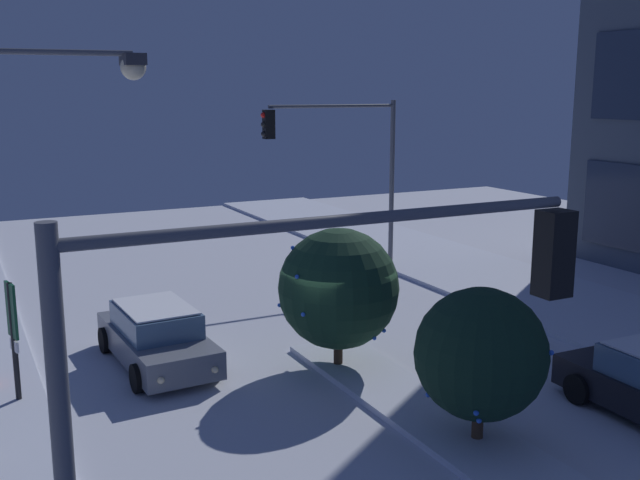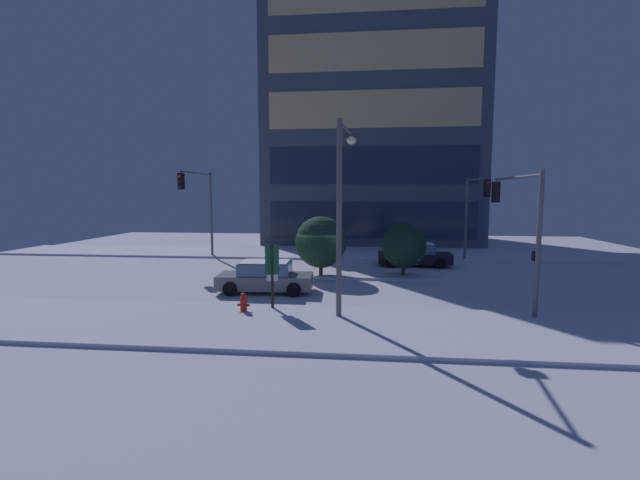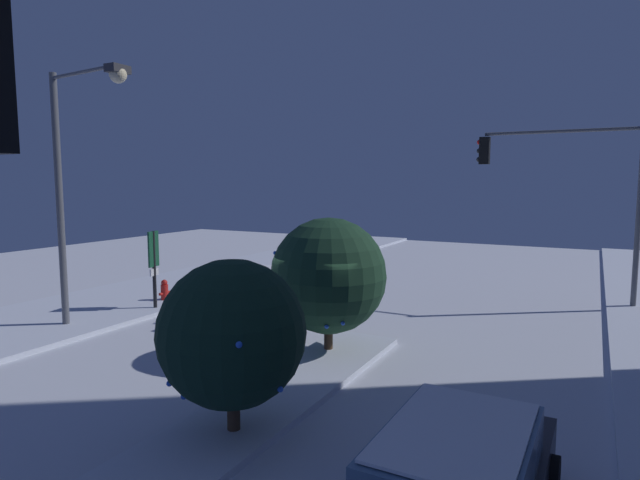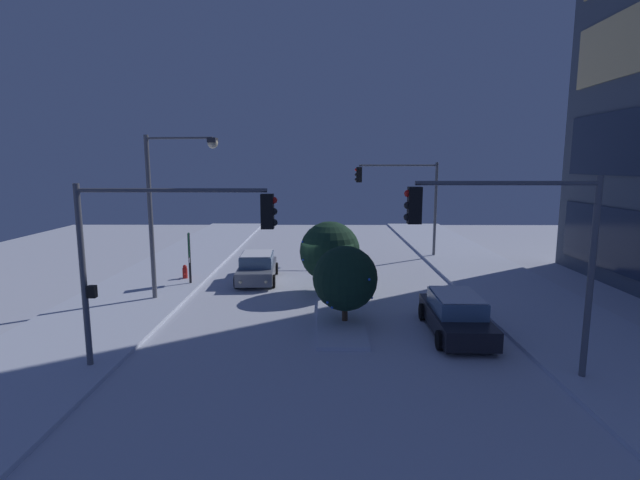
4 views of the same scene
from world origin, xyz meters
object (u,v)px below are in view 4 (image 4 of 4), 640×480
(car_near, at_px, (257,268))
(traffic_light_corner_far_right, at_px, (515,238))
(fire_hydrant, at_px, (185,273))
(parking_info_sign, at_px, (189,253))
(traffic_light_corner_near_right, at_px, (161,241))
(street_lamp_arched, at_px, (169,194))
(car_far, at_px, (456,315))
(traffic_light_corner_far_left, at_px, (403,191))
(decorated_tree_median, at_px, (345,278))
(decorated_tree_left_of_median, at_px, (330,251))

(car_near, xyz_separation_m, traffic_light_corner_far_right, (11.72, 8.73, 3.41))
(fire_hydrant, relative_size, parking_info_sign, 0.32)
(traffic_light_corner_far_right, bearing_deg, fire_hydrant, -42.89)
(traffic_light_corner_near_right, height_order, street_lamp_arched, street_lamp_arched)
(car_far, bearing_deg, fire_hydrant, 58.03)
(traffic_light_corner_far_left, xyz_separation_m, decorated_tree_median, (13.53, -4.41, -2.63))
(street_lamp_arched, bearing_deg, decorated_tree_left_of_median, 19.19)
(fire_hydrant, relative_size, decorated_tree_left_of_median, 0.25)
(traffic_light_corner_far_right, height_order, parking_info_sign, traffic_light_corner_far_right)
(traffic_light_corner_far_right, distance_m, fire_hydrant, 17.56)
(traffic_light_corner_far_left, height_order, street_lamp_arched, street_lamp_arched)
(parking_info_sign, bearing_deg, traffic_light_corner_far_right, -53.89)
(car_near, relative_size, traffic_light_corner_far_right, 0.80)
(street_lamp_arched, xyz_separation_m, fire_hydrant, (-3.85, -0.63, -4.44))
(car_near, relative_size, street_lamp_arched, 0.63)
(traffic_light_corner_near_right, xyz_separation_m, decorated_tree_left_of_median, (-8.75, 5.00, -1.92))
(fire_hydrant, bearing_deg, decorated_tree_median, 50.02)
(traffic_light_corner_far_left, bearing_deg, car_far, 88.32)
(traffic_light_corner_far_left, distance_m, decorated_tree_left_of_median, 10.47)
(traffic_light_corner_near_right, height_order, decorated_tree_median, traffic_light_corner_near_right)
(traffic_light_corner_far_right, distance_m, traffic_light_corner_near_right, 9.93)
(traffic_light_corner_near_right, bearing_deg, decorated_tree_median, 36.79)
(street_lamp_arched, height_order, parking_info_sign, street_lamp_arched)
(traffic_light_corner_far_left, height_order, decorated_tree_median, traffic_light_corner_far_left)
(car_far, distance_m, traffic_light_corner_near_right, 10.50)
(car_far, xyz_separation_m, decorated_tree_median, (-1.04, -3.98, 1.10))
(traffic_light_corner_near_right, relative_size, street_lamp_arched, 0.79)
(traffic_light_corner_near_right, height_order, traffic_light_corner_far_left, traffic_light_corner_far_left)
(traffic_light_corner_far_right, bearing_deg, traffic_light_corner_near_right, -3.96)
(car_near, height_order, street_lamp_arched, street_lamp_arched)
(fire_hydrant, xyz_separation_m, parking_info_sign, (1.03, 0.57, 1.29))
(traffic_light_corner_near_right, distance_m, traffic_light_corner_far_left, 20.27)
(traffic_light_corner_far_right, xyz_separation_m, traffic_light_corner_far_left, (-18.35, 0.02, 0.31))
(fire_hydrant, bearing_deg, parking_info_sign, 29.10)
(street_lamp_arched, bearing_deg, fire_hydrant, 105.65)
(decorated_tree_left_of_median, bearing_deg, parking_info_sign, -99.75)
(decorated_tree_median, distance_m, decorated_tree_left_of_median, 4.65)
(traffic_light_corner_far_right, height_order, street_lamp_arched, street_lamp_arched)
(car_near, xyz_separation_m, street_lamp_arched, (3.88, -3.22, 4.15))
(car_far, xyz_separation_m, street_lamp_arched, (-4.06, -11.54, 4.15))
(traffic_light_corner_far_right, height_order, traffic_light_corner_far_left, traffic_light_corner_far_left)
(car_far, bearing_deg, traffic_light_corner_far_right, -172.82)
(car_far, distance_m, traffic_light_corner_far_right, 5.10)
(traffic_light_corner_far_right, xyz_separation_m, street_lamp_arched, (-7.84, -11.95, 0.73))
(traffic_light_corner_near_right, bearing_deg, car_far, 18.00)
(traffic_light_corner_near_right, bearing_deg, street_lamp_arched, 105.94)
(fire_hydrant, distance_m, parking_info_sign, 1.75)
(traffic_light_corner_near_right, relative_size, traffic_light_corner_far_left, 0.93)
(street_lamp_arched, height_order, decorated_tree_median, street_lamp_arched)
(car_far, distance_m, parking_info_sign, 13.52)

